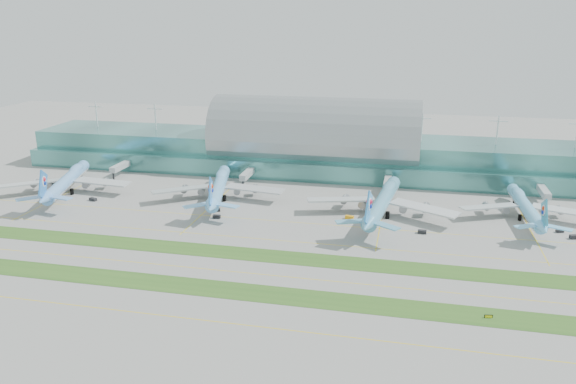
% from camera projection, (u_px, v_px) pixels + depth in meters
% --- Properties ---
extents(ground, '(700.00, 700.00, 0.00)m').
position_uv_depth(ground, '(257.00, 257.00, 211.49)').
color(ground, gray).
rests_on(ground, ground).
extents(terminal, '(340.00, 69.10, 36.00)m').
position_uv_depth(terminal, '(315.00, 147.00, 327.38)').
color(terminal, '#3D7A75').
rests_on(terminal, ground).
extents(grass_strip_near, '(420.00, 12.00, 0.08)m').
position_uv_depth(grass_strip_near, '(234.00, 291.00, 185.36)').
color(grass_strip_near, '#2D591E').
rests_on(grass_strip_near, ground).
extents(grass_strip_far, '(420.00, 12.00, 0.08)m').
position_uv_depth(grass_strip_far, '(258.00, 255.00, 213.34)').
color(grass_strip_far, '#2D591E').
rests_on(grass_strip_far, ground).
extents(taxiline_a, '(420.00, 0.35, 0.01)m').
position_uv_depth(taxiline_a, '(214.00, 321.00, 166.72)').
color(taxiline_a, yellow).
rests_on(taxiline_a, ground).
extents(taxiline_b, '(420.00, 0.35, 0.01)m').
position_uv_depth(taxiline_b, '(246.00, 273.00, 198.43)').
color(taxiline_b, yellow).
rests_on(taxiline_b, ground).
extents(taxiline_c, '(420.00, 0.35, 0.01)m').
position_uv_depth(taxiline_c, '(269.00, 239.00, 228.28)').
color(taxiline_c, yellow).
rests_on(taxiline_c, ground).
extents(taxiline_d, '(420.00, 0.35, 0.01)m').
position_uv_depth(taxiline_d, '(281.00, 221.00, 248.80)').
color(taxiline_d, yellow).
rests_on(taxiline_d, ground).
extents(airliner_a, '(64.39, 74.58, 20.97)m').
position_uv_depth(airliner_a, '(67.00, 180.00, 288.58)').
color(airliner_a, '#6BA9EC').
rests_on(airliner_a, ground).
extents(airliner_b, '(64.25, 74.09, 20.63)m').
position_uv_depth(airliner_b, '(219.00, 186.00, 278.35)').
color(airliner_b, '#70BCF8').
rests_on(airliner_b, ground).
extents(airliner_c, '(69.24, 79.08, 21.77)m').
position_uv_depth(airliner_c, '(383.00, 200.00, 255.36)').
color(airliner_c, '#5AA5C7').
rests_on(airliner_c, ground).
extents(airliner_d, '(59.15, 67.17, 18.49)m').
position_uv_depth(airliner_d, '(525.00, 206.00, 251.35)').
color(airliner_d, '#71C8FA').
rests_on(airliner_d, ground).
extents(gse_a, '(3.50, 2.14, 1.42)m').
position_uv_depth(gse_a, '(44.00, 202.00, 272.46)').
color(gse_a, orange).
rests_on(gse_a, ground).
extents(gse_b, '(4.26, 2.84, 1.41)m').
position_uv_depth(gse_b, '(93.00, 199.00, 276.46)').
color(gse_b, black).
rests_on(gse_b, ground).
extents(gse_c, '(3.50, 1.93, 1.48)m').
position_uv_depth(gse_c, '(217.00, 217.00, 252.28)').
color(gse_c, black).
rests_on(gse_c, ground).
extents(gse_d, '(3.56, 2.54, 1.46)m').
position_uv_depth(gse_d, '(217.00, 210.00, 261.21)').
color(gse_d, black).
rests_on(gse_d, ground).
extents(gse_e, '(4.04, 2.50, 1.58)m').
position_uv_depth(gse_e, '(349.00, 217.00, 251.14)').
color(gse_e, orange).
rests_on(gse_e, ground).
extents(gse_f, '(3.65, 2.16, 1.35)m').
position_uv_depth(gse_f, '(422.00, 232.00, 234.59)').
color(gse_f, black).
rests_on(gse_f, ground).
extents(gse_g, '(3.37, 2.40, 1.24)m').
position_uv_depth(gse_g, '(560.00, 231.00, 235.70)').
color(gse_g, black).
rests_on(gse_g, ground).
extents(gse_h, '(4.62, 3.14, 1.64)m').
position_uv_depth(gse_h, '(575.00, 237.00, 228.85)').
color(gse_h, black).
rests_on(gse_h, ground).
extents(taxiway_sign_east, '(2.49, 0.63, 1.05)m').
position_uv_depth(taxiway_sign_east, '(488.00, 316.00, 168.48)').
color(taxiway_sign_east, black).
rests_on(taxiway_sign_east, ground).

